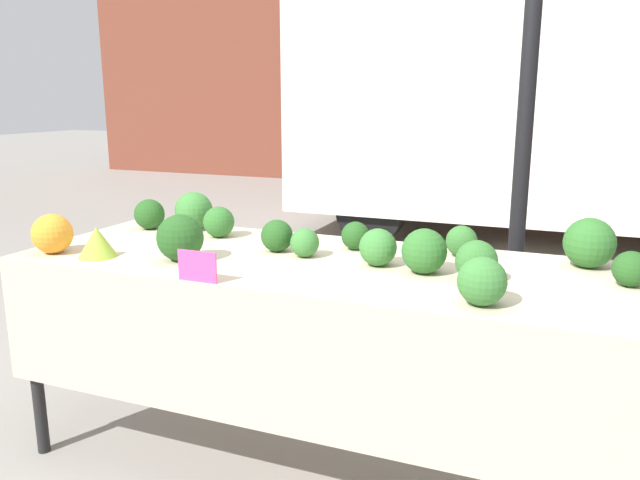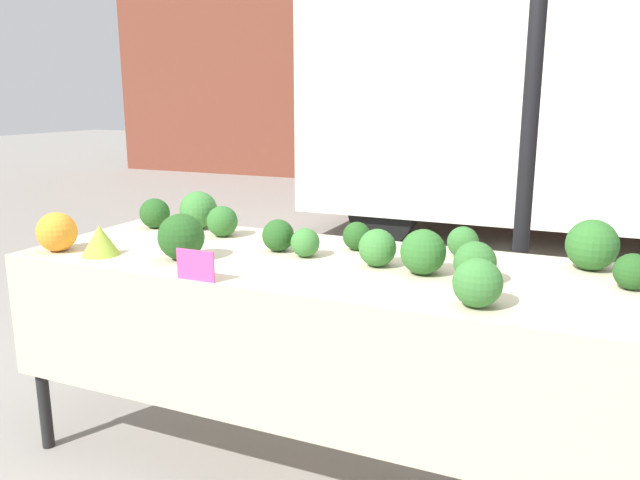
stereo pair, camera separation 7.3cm
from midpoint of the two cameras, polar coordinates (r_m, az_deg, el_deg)
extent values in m
plane|color=gray|center=(2.73, -0.82, -19.57)|extent=(40.00, 40.00, 0.00)
cube|color=brown|center=(10.71, 18.06, 19.00)|extent=(16.00, 0.60, 5.40)
cylinder|color=black|center=(2.80, 17.27, 6.60)|extent=(0.07, 0.07, 2.37)
cube|color=silver|center=(6.83, 15.69, 11.55)|extent=(3.97, 2.10, 2.09)
cylinder|color=black|center=(6.32, 4.33, 2.70)|extent=(0.69, 0.22, 0.69)
cylinder|color=black|center=(7.95, 8.11, 4.72)|extent=(0.69, 0.22, 0.69)
cube|color=beige|center=(2.38, -0.88, -2.23)|extent=(2.35, 0.85, 0.03)
cube|color=beige|center=(2.11, -5.40, -11.63)|extent=(2.35, 0.01, 0.47)
cylinder|color=black|center=(2.87, -25.32, -9.91)|extent=(0.05, 0.05, 0.83)
cylinder|color=black|center=(3.37, -16.18, -5.80)|extent=(0.05, 0.05, 0.83)
cylinder|color=black|center=(2.71, 25.28, -11.24)|extent=(0.05, 0.05, 0.83)
sphere|color=orange|center=(2.71, -24.00, 0.52)|extent=(0.16, 0.16, 0.16)
cone|color=#93B238|center=(2.58, -20.47, -0.17)|extent=(0.15, 0.15, 0.12)
sphere|color=#336B2D|center=(2.15, 13.17, -1.90)|extent=(0.14, 0.14, 0.14)
sphere|color=#336B2D|center=(2.48, 11.99, -0.10)|extent=(0.12, 0.12, 0.12)
sphere|color=#387533|center=(1.91, 13.53, -3.71)|extent=(0.15, 0.15, 0.15)
sphere|color=#2D6628|center=(2.80, -9.98, 1.63)|extent=(0.14, 0.14, 0.14)
sphere|color=#23511E|center=(2.54, 2.43, 0.39)|extent=(0.12, 0.12, 0.12)
sphere|color=#387533|center=(2.98, -12.15, 2.62)|extent=(0.18, 0.18, 0.18)
sphere|color=#23511E|center=(3.05, -16.00, 2.28)|extent=(0.14, 0.14, 0.14)
sphere|color=#2D6628|center=(2.45, 22.63, -0.25)|extent=(0.18, 0.18, 0.18)
sphere|color=#387533|center=(2.42, -2.28, -0.25)|extent=(0.11, 0.11, 0.11)
sphere|color=#23511E|center=(2.42, -13.52, 0.20)|extent=(0.18, 0.18, 0.18)
sphere|color=#2D6628|center=(2.21, 8.57, -1.02)|extent=(0.16, 0.16, 0.16)
sphere|color=#387533|center=(2.30, 4.41, -0.68)|extent=(0.14, 0.14, 0.14)
sphere|color=#23511E|center=(2.27, 25.74, -2.40)|extent=(0.12, 0.12, 0.12)
sphere|color=#23511E|center=(2.51, -4.80, 0.39)|extent=(0.13, 0.13, 0.13)
cube|color=#EF4793|center=(2.14, -12.13, -2.38)|extent=(0.15, 0.01, 0.11)
camera|label=1|loc=(0.04, -90.89, -0.21)|focal=35.00mm
camera|label=2|loc=(0.04, 89.11, 0.21)|focal=35.00mm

